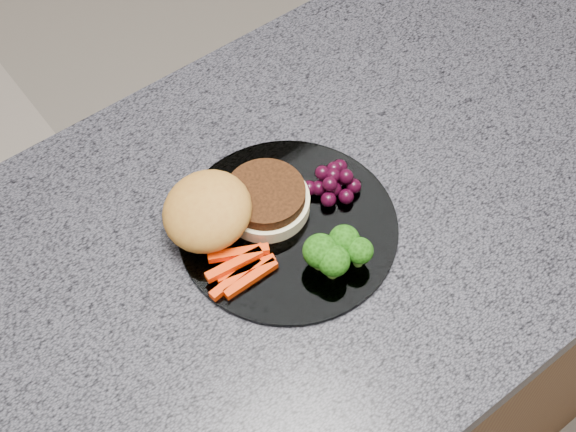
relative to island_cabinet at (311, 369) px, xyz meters
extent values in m
cube|color=#52381C|center=(0.00, 0.00, 0.00)|extent=(1.20, 0.60, 0.86)
cube|color=#484750|center=(0.00, 0.00, 0.45)|extent=(1.20, 0.60, 0.04)
cylinder|color=white|center=(-0.05, 0.00, 0.47)|extent=(0.26, 0.26, 0.01)
cylinder|color=#F8E8AE|center=(-0.05, 0.04, 0.49)|extent=(0.11, 0.11, 0.02)
cylinder|color=#3E1E0B|center=(-0.05, 0.04, 0.50)|extent=(0.10, 0.10, 0.02)
ellipsoid|color=#A9762A|center=(-0.12, 0.05, 0.50)|extent=(0.11, 0.11, 0.06)
cube|color=#FA3604|center=(-0.12, 0.00, 0.48)|extent=(0.07, 0.01, 0.01)
cube|color=#FA3604|center=(-0.12, -0.02, 0.48)|extent=(0.07, 0.03, 0.01)
cube|color=#FA3604|center=(-0.14, -0.02, 0.48)|extent=(0.07, 0.02, 0.01)
cube|color=#FA3604|center=(-0.12, 0.00, 0.49)|extent=(0.07, 0.04, 0.01)
cube|color=#FA3604|center=(-0.13, -0.01, 0.49)|extent=(0.07, 0.02, 0.01)
cube|color=#FA3604|center=(-0.13, -0.03, 0.48)|extent=(0.07, 0.01, 0.01)
cylinder|color=#5A8F34|center=(-0.05, -0.06, 0.48)|extent=(0.01, 0.01, 0.02)
ellipsoid|color=#113807|center=(-0.05, -0.06, 0.51)|extent=(0.04, 0.04, 0.04)
cylinder|color=#5A8F34|center=(-0.02, -0.07, 0.48)|extent=(0.01, 0.01, 0.02)
ellipsoid|color=#113807|center=(-0.02, -0.07, 0.50)|extent=(0.04, 0.04, 0.03)
cylinder|color=#5A8F34|center=(-0.05, -0.08, 0.48)|extent=(0.01, 0.01, 0.02)
ellipsoid|color=#113807|center=(-0.05, -0.08, 0.50)|extent=(0.04, 0.04, 0.03)
cylinder|color=#5A8F34|center=(-0.02, -0.09, 0.48)|extent=(0.01, 0.01, 0.02)
ellipsoid|color=#113807|center=(-0.02, -0.09, 0.50)|extent=(0.03, 0.03, 0.03)
sphere|color=black|center=(0.03, 0.01, 0.49)|extent=(0.02, 0.02, 0.02)
sphere|color=black|center=(0.04, 0.01, 0.49)|extent=(0.02, 0.02, 0.02)
sphere|color=black|center=(0.03, 0.03, 0.49)|extent=(0.02, 0.02, 0.02)
sphere|color=black|center=(0.01, 0.02, 0.49)|extent=(0.02, 0.02, 0.02)
sphere|color=black|center=(0.01, 0.00, 0.49)|extent=(0.02, 0.02, 0.02)
sphere|color=black|center=(0.03, -0.01, 0.49)|extent=(0.02, 0.02, 0.02)
sphere|color=black|center=(0.05, -0.01, 0.49)|extent=(0.02, 0.02, 0.02)
sphere|color=black|center=(0.05, 0.03, 0.49)|extent=(0.02, 0.02, 0.02)
sphere|color=black|center=(0.00, 0.02, 0.49)|extent=(0.02, 0.02, 0.02)
sphere|color=black|center=(0.03, 0.01, 0.50)|extent=(0.02, 0.02, 0.02)
sphere|color=black|center=(0.02, 0.01, 0.50)|extent=(0.02, 0.02, 0.02)
sphere|color=black|center=(0.04, 0.00, 0.50)|extent=(0.02, 0.02, 0.02)
sphere|color=black|center=(0.02, 0.03, 0.50)|extent=(0.02, 0.02, 0.02)
sphere|color=black|center=(0.04, 0.02, 0.50)|extent=(0.02, 0.02, 0.02)
camera|label=1|loc=(-0.37, -0.41, 1.26)|focal=50.00mm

